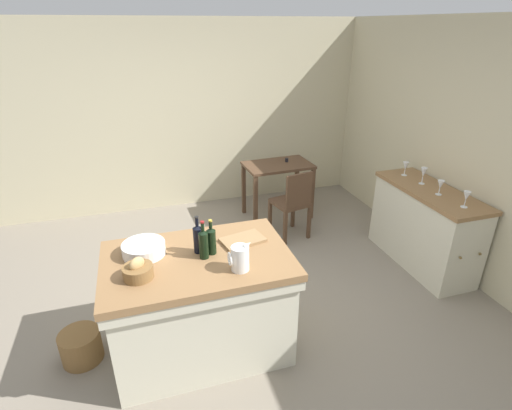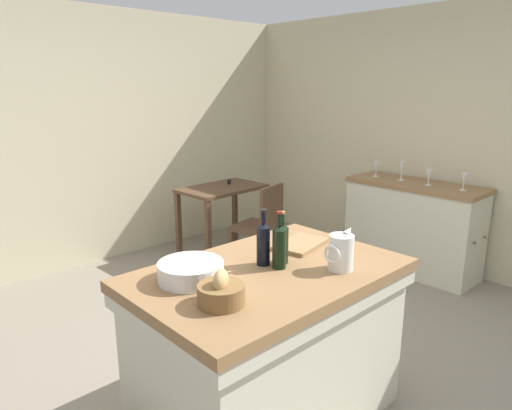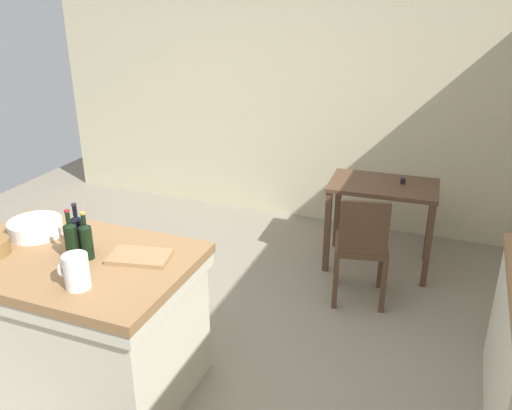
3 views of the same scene
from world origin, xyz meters
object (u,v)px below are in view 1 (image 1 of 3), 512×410
Objects in this scene: pitcher at (240,258)px; bread_basket at (138,271)px; wash_bowl at (144,249)px; side_cabinet at (424,227)px; wine_bottle_dark at (211,240)px; cutting_board at (243,240)px; wine_glass_far_left at (466,197)px; wine_bottle_green at (204,243)px; wine_glass_left at (441,185)px; wine_glass_middle at (424,173)px; wicker_hamper at (81,346)px; island_table at (200,301)px; wooden_chair at (293,202)px; writing_desk at (278,173)px; wine_bottle_amber at (198,238)px; wine_glass_right at (406,166)px.

pitcher reaches higher than bread_basket.
side_cabinet is at bearing 7.91° from wash_bowl.
wine_bottle_dark reaches higher than side_cabinet.
bread_basket is 0.87m from cutting_board.
wash_bowl is at bearing 179.10° from wine_glass_far_left.
wine_bottle_green is (-0.34, -0.15, 0.11)m from cutting_board.
wine_bottle_dark is at bearing -170.44° from wine_glass_left.
wicker_hamper is (-3.58, -0.58, -0.90)m from wine_glass_middle.
wine_glass_left is at bearing 9.61° from island_table.
cutting_board is (0.77, -0.03, -0.04)m from wash_bowl.
wooden_chair is 2.07m from wine_bottle_dark.
wicker_hamper is (-1.36, 0.04, -0.78)m from cutting_board.
side_cabinet is 2.69m from wine_bottle_green.
cutting_board reaches higher than writing_desk.
wicker_hamper is at bearing -175.60° from wine_glass_left.
writing_desk is 5.99× the size of wine_glass_left.
wine_glass_left is at bearing 16.70° from pitcher.
writing_desk is 1.02× the size of wooden_chair.
island_table is at bearing -22.91° from wash_bowl.
wooden_chair is at bearing 57.30° from pitcher.
cutting_board is at bearing -117.30° from writing_desk.
wash_bowl is 0.78m from cutting_board.
wine_bottle_green is at bearing -10.34° from wicker_hamper.
cutting_board reaches higher than wicker_hamper.
wine_bottle_amber reaches higher than wooden_chair.
wine_glass_far_left is at bearing -0.32° from cutting_board.
wicker_hamper is (-1.02, 0.19, -0.89)m from wine_bottle_green.
side_cabinet is 4.12× the size of wash_bowl.
wine_glass_far_left is (3.03, 0.26, 0.06)m from bread_basket.
island_table is 2.65m from wine_glass_far_left.
wine_glass_right reaches higher than cutting_board.
bread_basket reaches higher than wash_bowl.
wine_bottle_dark is at bearing -7.38° from wicker_hamper.
bread_basket is 1.29× the size of wine_glass_far_left.
side_cabinet is 4.67× the size of wine_bottle_dark.
wine_glass_far_left is at bearing -91.18° from wine_glass_middle.
wine_glass_middle is 1.16× the size of wine_glass_right.
pitcher reaches higher than wine_glass_middle.
wine_glass_middle is at bearing -33.80° from wooden_chair.
wine_glass_right is (2.57, 0.96, -0.01)m from wine_bottle_amber.
pitcher is (-1.15, -1.80, 0.50)m from wooden_chair.
wine_glass_middle is at bearing 11.07° from wash_bowl.
pitcher reaches higher than wine_glass_far_left.
writing_desk is at bearing 134.07° from wine_glass_right.
bread_basket is at bearing -162.07° from cutting_board.
cutting_board is 1.12× the size of wine_bottle_green.
wicker_hamper is (-0.99, 0.09, -0.89)m from wine_bottle_amber.
wine_bottle_green is (-0.22, 0.23, 0.03)m from pitcher.
wine_glass_left is at bearing 8.19° from wine_bottle_amber.
wine_glass_middle is at bearing 9.23° from wicker_hamper.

